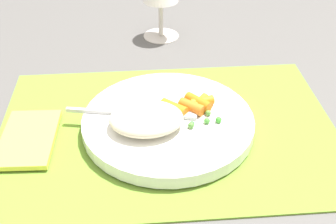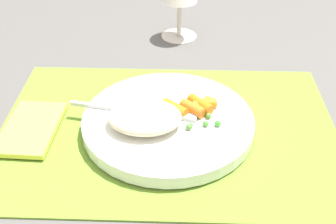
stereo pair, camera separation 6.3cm
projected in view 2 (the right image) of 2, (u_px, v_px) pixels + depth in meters
ground_plane at (168, 131)px, 0.68m from camera, size 2.40×2.40×0.00m
placemat at (168, 129)px, 0.68m from camera, size 0.52×0.36×0.01m
plate at (168, 123)px, 0.67m from camera, size 0.26×0.26×0.02m
rice_mound at (145, 117)px, 0.64m from camera, size 0.11×0.09×0.03m
carrot_portion at (193, 106)px, 0.68m from camera, size 0.09×0.06×0.02m
pea_scatter at (190, 117)px, 0.66m from camera, size 0.09×0.07×0.01m
fork at (145, 113)px, 0.67m from camera, size 0.20×0.05×0.01m
napkin at (31, 128)px, 0.67m from camera, size 0.08×0.13×0.01m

